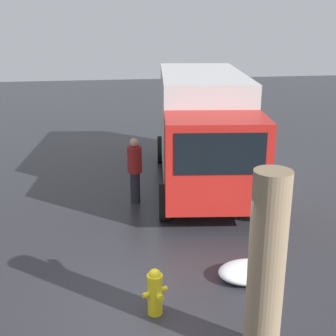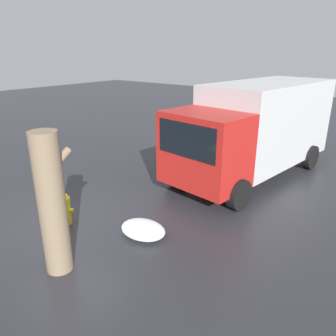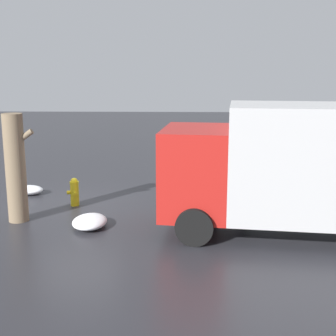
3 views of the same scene
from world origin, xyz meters
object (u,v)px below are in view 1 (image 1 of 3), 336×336
at_px(fire_hydrant, 155,291).
at_px(delivery_truck, 203,126).
at_px(tree_trunk, 266,267).
at_px(pedestrian, 135,168).

height_order(fire_hydrant, delivery_truck, delivery_truck).
xyz_separation_m(fire_hydrant, tree_trunk, (-1.20, -1.46, 1.03)).
distance_m(tree_trunk, pedestrian, 6.43).
xyz_separation_m(fire_hydrant, delivery_truck, (6.38, -2.24, 1.31)).
distance_m(delivery_truck, pedestrian, 2.64).
bearing_deg(delivery_truck, pedestrian, 38.41).
distance_m(fire_hydrant, delivery_truck, 6.89).
xyz_separation_m(delivery_truck, pedestrian, (-1.32, 2.15, -0.77)).
distance_m(fire_hydrant, tree_trunk, 2.15).
xyz_separation_m(fire_hydrant, pedestrian, (5.06, -0.08, 0.54)).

